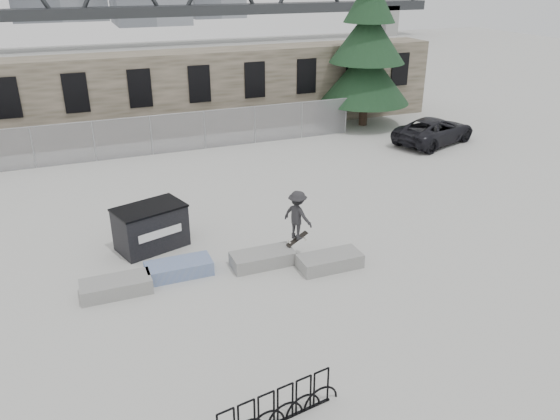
% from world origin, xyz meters
% --- Properties ---
extents(ground, '(120.00, 120.00, 0.00)m').
position_xyz_m(ground, '(0.00, 0.00, 0.00)').
color(ground, '#B1B1AC').
rests_on(ground, ground).
extents(stone_wall, '(36.00, 2.58, 4.50)m').
position_xyz_m(stone_wall, '(0.00, 16.24, 2.26)').
color(stone_wall, brown).
rests_on(stone_wall, ground).
extents(chainlink_fence, '(22.06, 0.06, 2.02)m').
position_xyz_m(chainlink_fence, '(-0.00, 12.50, 1.04)').
color(chainlink_fence, gray).
rests_on(chainlink_fence, ground).
extents(planter_far_left, '(2.00, 0.90, 0.45)m').
position_xyz_m(planter_far_left, '(-3.20, -0.16, 0.24)').
color(planter_far_left, gray).
rests_on(planter_far_left, ground).
extents(planter_center_left, '(2.00, 0.90, 0.45)m').
position_xyz_m(planter_center_left, '(-1.28, 0.20, 0.24)').
color(planter_center_left, '#3A5EAE').
rests_on(planter_center_left, ground).
extents(planter_center_right, '(2.00, 0.90, 0.45)m').
position_xyz_m(planter_center_right, '(1.33, -0.16, 0.24)').
color(planter_center_right, gray).
rests_on(planter_center_right, ground).
extents(planter_offset, '(2.00, 0.90, 0.45)m').
position_xyz_m(planter_offset, '(3.24, -1.10, 0.24)').
color(planter_offset, gray).
rests_on(planter_offset, ground).
extents(dumpster, '(2.57, 2.00, 1.49)m').
position_xyz_m(dumpster, '(-1.73, 2.36, 0.75)').
color(dumpster, black).
rests_on(dumpster, ground).
extents(bike_rack, '(3.11, 0.55, 0.90)m').
position_xyz_m(bike_rack, '(-0.70, -6.52, 0.44)').
color(bike_rack, black).
rests_on(bike_rack, ground).
extents(spruce_tree, '(5.22, 5.22, 11.50)m').
position_xyz_m(spruce_tree, '(12.79, 13.63, 4.61)').
color(spruce_tree, '#38281E').
rests_on(spruce_tree, ground).
extents(truss_bridge, '(70.00, 3.00, 9.80)m').
position_xyz_m(truss_bridge, '(10.00, 55.00, 4.13)').
color(truss_bridge, '#2D3033').
rests_on(truss_bridge, ground).
extents(suv, '(5.54, 3.88, 1.40)m').
position_xyz_m(suv, '(14.46, 8.91, 0.70)').
color(suv, black).
rests_on(suv, ground).
extents(skateboarder, '(1.05, 1.22, 1.85)m').
position_xyz_m(skateboarder, '(2.55, -0.08, 1.49)').
color(skateboarder, '#262528').
rests_on(skateboarder, ground).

